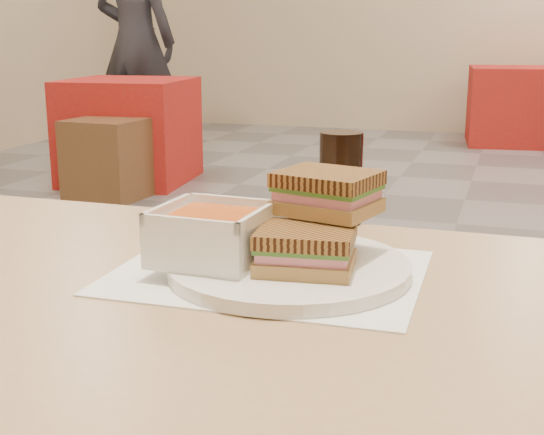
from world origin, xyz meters
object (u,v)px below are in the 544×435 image
(cola_glass, at_px, (341,178))
(bg_chair_0r, at_px, (109,159))
(plate, at_px, (289,267))
(bg_table_2, at_px, (513,106))
(patron_a, at_px, (135,41))
(main_table, at_px, (183,387))
(bg_table_0, at_px, (130,131))
(soup_bowl, at_px, (212,237))
(bg_chair_2l, at_px, (499,121))
(panini_lower, at_px, (306,249))

(cola_glass, distance_m, bg_chair_0r, 3.73)
(plate, xyz_separation_m, bg_table_2, (0.20, 6.40, -0.41))
(bg_chair_0r, xyz_separation_m, patron_a, (-0.53, 1.39, 0.69))
(main_table, distance_m, bg_table_0, 4.43)
(bg_table_0, relative_size, bg_table_2, 1.00)
(plate, xyz_separation_m, soup_bowl, (-0.09, -0.02, 0.04))
(plate, distance_m, bg_chair_2l, 6.25)
(soup_bowl, distance_m, bg_table_2, 6.45)
(bg_chair_2l, distance_m, patron_a, 3.28)
(bg_table_2, bearing_deg, patron_a, -148.34)
(bg_table_2, distance_m, patron_a, 3.44)
(bg_chair_0r, bearing_deg, patron_a, 110.85)
(panini_lower, distance_m, bg_table_0, 4.45)
(main_table, bearing_deg, plate, 43.34)
(bg_table_2, xyz_separation_m, bg_chair_2l, (-0.11, -0.18, -0.12))
(plate, bearing_deg, cola_glass, 89.79)
(soup_bowl, bearing_deg, plate, 14.83)
(panini_lower, xyz_separation_m, bg_chair_0r, (-2.18, 3.26, -0.54))
(bg_table_2, bearing_deg, plate, -91.80)
(main_table, bearing_deg, panini_lower, 28.42)
(main_table, xyz_separation_m, bg_table_2, (0.30, 6.49, -0.29))
(bg_chair_0r, bearing_deg, cola_glass, -54.16)
(bg_table_2, distance_m, bg_chair_2l, 0.24)
(soup_bowl, distance_m, bg_table_0, 4.39)
(plate, relative_size, bg_table_0, 0.32)
(panini_lower, height_order, patron_a, patron_a)
(panini_lower, height_order, cola_glass, cola_glass)
(patron_a, bearing_deg, panini_lower, -59.77)
(cola_glass, distance_m, bg_chair_2l, 6.00)
(plate, relative_size, soup_bowl, 2.25)
(panini_lower, relative_size, bg_chair_0r, 0.23)
(main_table, bearing_deg, bg_chair_0r, 121.71)
(bg_table_0, bearing_deg, patron_a, 114.50)
(soup_bowl, bearing_deg, cola_glass, 72.54)
(plate, xyz_separation_m, bg_chair_2l, (0.09, 6.23, -0.53))
(soup_bowl, bearing_deg, bg_chair_2l, 88.36)
(soup_bowl, relative_size, panini_lower, 1.08)
(plate, relative_size, cola_glass, 2.09)
(bg_table_0, bearing_deg, soup_bowl, -59.78)
(bg_table_2, relative_size, bg_chair_2l, 1.95)
(cola_glass, xyz_separation_m, bg_chair_2l, (0.09, 5.97, -0.59))
(plate, distance_m, bg_table_2, 6.42)
(bg_table_0, relative_size, bg_chair_0r, 1.78)
(soup_bowl, xyz_separation_m, bg_table_0, (-2.20, 3.77, -0.44))
(plate, xyz_separation_m, patron_a, (-2.68, 4.62, 0.17))
(plate, distance_m, bg_chair_0r, 3.92)
(cola_glass, relative_size, bg_chair_2l, 0.30)
(main_table, xyz_separation_m, cola_glass, (0.10, 0.35, 0.18))
(panini_lower, bearing_deg, patron_a, 120.23)
(plate, xyz_separation_m, panini_lower, (0.03, -0.02, 0.03))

